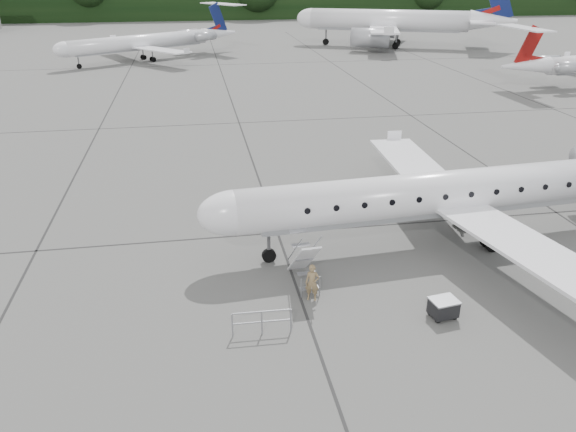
{
  "coord_description": "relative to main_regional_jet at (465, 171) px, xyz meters",
  "views": [
    {
      "loc": [
        -10.09,
        -19.5,
        12.77
      ],
      "look_at": [
        -6.19,
        3.44,
        2.3
      ],
      "focal_mm": 35.0,
      "sensor_mm": 36.0,
      "label": 1
    }
  ],
  "objects": [
    {
      "name": "ground",
      "position": [
        -2.6,
        -4.2,
        -3.7
      ],
      "size": [
        320.0,
        320.0,
        0.0
      ],
      "primitive_type": "plane",
      "color": "#5D5D5B",
      "rests_on": "ground"
    },
    {
      "name": "treeline",
      "position": [
        -2.6,
        125.8,
        0.3
      ],
      "size": [
        260.0,
        4.0,
        8.0
      ],
      "primitive_type": "cube",
      "color": "black",
      "rests_on": "ground"
    },
    {
      "name": "main_regional_jet",
      "position": [
        0.0,
        0.0,
        0.0
      ],
      "size": [
        30.37,
        22.9,
        7.41
      ],
      "primitive_type": null,
      "rotation": [
        0.0,
        0.0,
        0.07
      ],
      "color": "white",
      "rests_on": "ground"
    },
    {
      "name": "airstair",
      "position": [
        -8.47,
        -2.91,
        -2.54
      ],
      "size": [
        1.03,
        2.44,
        2.32
      ],
      "primitive_type": null,
      "rotation": [
        0.0,
        0.0,
        0.07
      ],
      "color": "white",
      "rests_on": "ground"
    },
    {
      "name": "passenger",
      "position": [
        -8.37,
        -4.25,
        -2.9
      ],
      "size": [
        0.68,
        0.55,
        1.61
      ],
      "primitive_type": "imported",
      "rotation": [
        0.0,
        0.0,
        -0.33
      ],
      "color": "olive",
      "rests_on": "ground"
    },
    {
      "name": "safety_railing",
      "position": [
        -10.73,
        -6.28,
        -3.2
      ],
      "size": [
        2.2,
        0.14,
        1.0
      ],
      "primitive_type": null,
      "rotation": [
        0.0,
        0.0,
        -0.03
      ],
      "color": "gray",
      "rests_on": "ground"
    },
    {
      "name": "baggage_cart",
      "position": [
        -3.55,
        -6.38,
        -3.27
      ],
      "size": [
        1.11,
        0.95,
        0.86
      ],
      "primitive_type": null,
      "rotation": [
        0.0,
        0.0,
        0.15
      ],
      "color": "black",
      "rests_on": "ground"
    },
    {
      "name": "bg_narrowbody",
      "position": [
        20.2,
        70.35,
        2.24
      ],
      "size": [
        39.87,
        35.07,
        11.89
      ],
      "primitive_type": null,
      "rotation": [
        0.0,
        0.0,
        -0.41
      ],
      "color": "white",
      "rests_on": "ground"
    },
    {
      "name": "bg_regional_left",
      "position": [
        -19.57,
        61.48,
        -0.04
      ],
      "size": [
        34.4,
        32.18,
        7.33
      ],
      "primitive_type": null,
      "rotation": [
        0.0,
        0.0,
        0.58
      ],
      "color": "white",
      "rests_on": "ground"
    }
  ]
}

